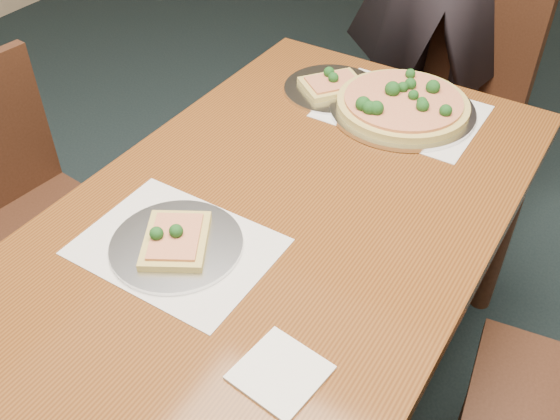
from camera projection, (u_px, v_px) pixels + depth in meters
The scene contains 9 objects.
dining_table at pixel (280, 240), 1.46m from camera, with size 0.90×1.50×0.75m.
chair_far at pixel (459, 90), 2.27m from camera, with size 0.49×0.49×0.91m.
chair_left at pixel (19, 208), 1.77m from camera, with size 0.46×0.46×0.91m.
placemat_main at pixel (402, 111), 1.72m from camera, with size 0.42×0.32×0.00m, color white.
placemat_near at pixel (177, 247), 1.31m from camera, with size 0.40×0.30×0.00m, color white.
pizza_pan at pixel (402, 104), 1.70m from camera, with size 0.40×0.40×0.07m.
slice_plate_near at pixel (176, 242), 1.30m from camera, with size 0.28×0.28×0.06m.
slice_plate_far at pixel (332, 87), 1.80m from camera, with size 0.28×0.28×0.06m.
napkin at pixel (280, 373), 1.07m from camera, with size 0.14×0.14×0.01m, color white.
Camera 1 is at (0.54, -0.59, 1.67)m, focal length 40.00 mm.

